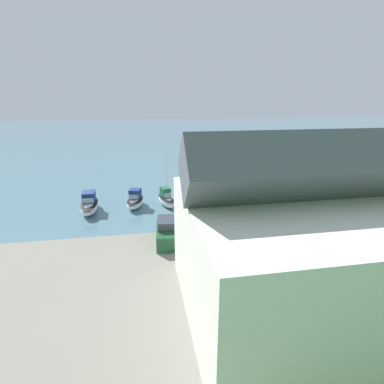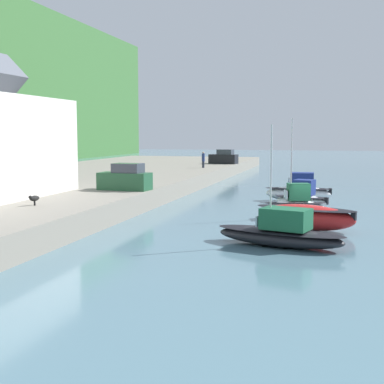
{
  "view_description": "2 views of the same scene",
  "coord_description": "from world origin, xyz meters",
  "px_view_note": "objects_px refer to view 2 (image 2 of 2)",
  "views": [
    {
      "loc": [
        4.7,
        39.49,
        14.3
      ],
      "look_at": [
        -1.69,
        3.3,
        2.5
      ],
      "focal_mm": 28.0,
      "sensor_mm": 36.0,
      "label": 1
    },
    {
      "loc": [
        -37.49,
        -1.64,
        6.12
      ],
      "look_at": [
        -0.94,
        8.16,
        1.96
      ],
      "focal_mm": 50.0,
      "sensor_mm": 36.0,
      "label": 2
    }
  ],
  "objects_px": {
    "moored_boat_0": "(281,233)",
    "person_on_quay": "(203,160)",
    "moored_boat_1": "(305,217)",
    "parked_car_0": "(125,179)",
    "moored_boat_3": "(302,199)",
    "parked_car_1": "(224,158)",
    "moored_boat_4": "(299,191)",
    "moored_boat_2": "(296,205)",
    "dog_on_quay": "(34,198)"
  },
  "relations": [
    {
      "from": "moored_boat_0",
      "to": "person_on_quay",
      "type": "height_order",
      "value": "moored_boat_0"
    },
    {
      "from": "moored_boat_1",
      "to": "parked_car_0",
      "type": "relative_size",
      "value": 1.61
    },
    {
      "from": "moored_boat_0",
      "to": "moored_boat_3",
      "type": "bearing_deg",
      "value": 14.64
    },
    {
      "from": "moored_boat_3",
      "to": "parked_car_1",
      "type": "xyz_separation_m",
      "value": [
        36.02,
        13.78,
        1.59
      ]
    },
    {
      "from": "parked_car_1",
      "to": "moored_boat_0",
      "type": "bearing_deg",
      "value": -156.88
    },
    {
      "from": "parked_car_1",
      "to": "moored_boat_4",
      "type": "bearing_deg",
      "value": -148.31
    },
    {
      "from": "moored_boat_1",
      "to": "moored_boat_3",
      "type": "height_order",
      "value": "moored_boat_3"
    },
    {
      "from": "parked_car_0",
      "to": "moored_boat_2",
      "type": "bearing_deg",
      "value": -90.62
    },
    {
      "from": "moored_boat_4",
      "to": "parked_car_0",
      "type": "relative_size",
      "value": 1.4
    },
    {
      "from": "moored_boat_1",
      "to": "moored_boat_2",
      "type": "distance_m",
      "value": 4.75
    },
    {
      "from": "moored_boat_2",
      "to": "moored_boat_3",
      "type": "distance_m",
      "value": 4.12
    },
    {
      "from": "moored_boat_4",
      "to": "parked_car_0",
      "type": "distance_m",
      "value": 16.01
    },
    {
      "from": "moored_boat_4",
      "to": "parked_car_0",
      "type": "height_order",
      "value": "parked_car_0"
    },
    {
      "from": "parked_car_0",
      "to": "moored_boat_1",
      "type": "bearing_deg",
      "value": -107.44
    },
    {
      "from": "parked_car_0",
      "to": "dog_on_quay",
      "type": "relative_size",
      "value": 4.89
    },
    {
      "from": "moored_boat_2",
      "to": "person_on_quay",
      "type": "distance_m",
      "value": 33.25
    },
    {
      "from": "moored_boat_3",
      "to": "parked_car_0",
      "type": "relative_size",
      "value": 1.08
    },
    {
      "from": "moored_boat_3",
      "to": "person_on_quay",
      "type": "distance_m",
      "value": 29.69
    },
    {
      "from": "moored_boat_3",
      "to": "dog_on_quay",
      "type": "distance_m",
      "value": 20.75
    },
    {
      "from": "moored_boat_2",
      "to": "moored_boat_4",
      "type": "xyz_separation_m",
      "value": [
        9.95,
        0.38,
        0.01
      ]
    },
    {
      "from": "moored_boat_4",
      "to": "dog_on_quay",
      "type": "xyz_separation_m",
      "value": [
        -19.11,
        15.31,
        1.07
      ]
    },
    {
      "from": "person_on_quay",
      "to": "parked_car_0",
      "type": "bearing_deg",
      "value": -178.85
    },
    {
      "from": "moored_boat_0",
      "to": "moored_boat_4",
      "type": "distance_m",
      "value": 20.08
    },
    {
      "from": "moored_boat_1",
      "to": "moored_boat_3",
      "type": "distance_m",
      "value": 8.8
    },
    {
      "from": "moored_boat_2",
      "to": "moored_boat_0",
      "type": "bearing_deg",
      "value": 162.76
    },
    {
      "from": "moored_boat_0",
      "to": "parked_car_0",
      "type": "distance_m",
      "value": 17.78
    },
    {
      "from": "moored_boat_0",
      "to": "moored_boat_1",
      "type": "relative_size",
      "value": 1.1
    },
    {
      "from": "moored_boat_0",
      "to": "parked_car_0",
      "type": "height_order",
      "value": "moored_boat_0"
    },
    {
      "from": "moored_boat_2",
      "to": "moored_boat_3",
      "type": "height_order",
      "value": "moored_boat_2"
    },
    {
      "from": "moored_boat_3",
      "to": "parked_car_0",
      "type": "distance_m",
      "value": 14.29
    },
    {
      "from": "dog_on_quay",
      "to": "person_on_quay",
      "type": "bearing_deg",
      "value": -78.87
    },
    {
      "from": "moored_boat_0",
      "to": "dog_on_quay",
      "type": "height_order",
      "value": "moored_boat_0"
    },
    {
      "from": "moored_boat_1",
      "to": "moored_boat_0",
      "type": "bearing_deg",
      "value": -173.99
    },
    {
      "from": "moored_boat_2",
      "to": "parked_car_0",
      "type": "relative_size",
      "value": 1.66
    },
    {
      "from": "moored_boat_1",
      "to": "moored_boat_3",
      "type": "bearing_deg",
      "value": 21.32
    },
    {
      "from": "moored_boat_0",
      "to": "person_on_quay",
      "type": "bearing_deg",
      "value": 35.25
    },
    {
      "from": "parked_car_1",
      "to": "dog_on_quay",
      "type": "xyz_separation_m",
      "value": [
        -49.3,
        2.11,
        -0.46
      ]
    },
    {
      "from": "moored_boat_2",
      "to": "parked_car_0",
      "type": "height_order",
      "value": "moored_boat_2"
    },
    {
      "from": "parked_car_1",
      "to": "parked_car_0",
      "type": "bearing_deg",
      "value": -172.08
    },
    {
      "from": "moored_boat_4",
      "to": "moored_boat_3",
      "type": "bearing_deg",
      "value": -176.4
    },
    {
      "from": "parked_car_0",
      "to": "parked_car_1",
      "type": "relative_size",
      "value": 0.98
    },
    {
      "from": "moored_boat_0",
      "to": "parked_car_0",
      "type": "xyz_separation_m",
      "value": [
        11.31,
        13.61,
        1.73
      ]
    },
    {
      "from": "moored_boat_1",
      "to": "dog_on_quay",
      "type": "xyz_separation_m",
      "value": [
        -4.51,
        16.63,
        1.17
      ]
    },
    {
      "from": "parked_car_0",
      "to": "dog_on_quay",
      "type": "height_order",
      "value": "parked_car_0"
    },
    {
      "from": "moored_boat_3",
      "to": "parked_car_1",
      "type": "bearing_deg",
      "value": 35.08
    },
    {
      "from": "moored_boat_2",
      "to": "moored_boat_3",
      "type": "xyz_separation_m",
      "value": [
        4.12,
        -0.2,
        -0.05
      ]
    },
    {
      "from": "moored_boat_2",
      "to": "parked_car_1",
      "type": "height_order",
      "value": "moored_boat_2"
    },
    {
      "from": "moored_boat_1",
      "to": "person_on_quay",
      "type": "height_order",
      "value": "person_on_quay"
    },
    {
      "from": "moored_boat_4",
      "to": "parked_car_0",
      "type": "xyz_separation_m",
      "value": [
        -8.77,
        13.3,
        1.53
      ]
    },
    {
      "from": "moored_boat_0",
      "to": "dog_on_quay",
      "type": "xyz_separation_m",
      "value": [
        0.97,
        15.62,
        1.27
      ]
    }
  ]
}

